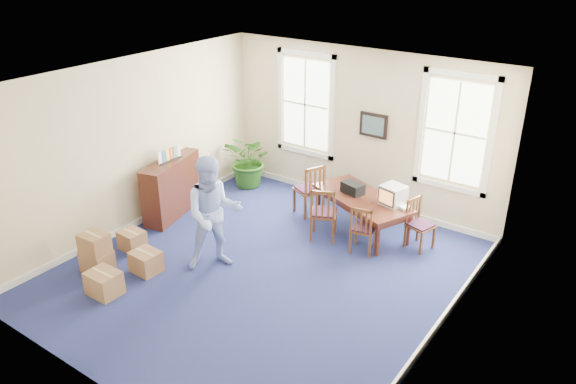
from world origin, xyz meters
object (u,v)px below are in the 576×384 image
Objects in this scene: conference_table at (361,213)px; man at (214,214)px; cardboard_boxes at (107,253)px; crt_tv at (393,195)px; credenza at (172,186)px; chair_near_left at (324,212)px; potted_plant at (250,161)px.

man reaches higher than conference_table.
cardboard_boxes is (-1.32, -1.17, -0.62)m from man.
cardboard_boxes is (-3.30, -3.75, -0.50)m from crt_tv.
cardboard_boxes is at bearing -86.84° from credenza.
credenza reaches higher than cardboard_boxes.
chair_near_left is at bearing -97.78° from conference_table.
chair_near_left is at bearing 13.56° from man.
credenza is (-3.98, -1.61, -0.26)m from crt_tv.
man is 1.61× the size of potted_plant.
crt_tv is 1.28m from chair_near_left.
potted_plant is (-2.97, 0.38, 0.27)m from conference_table.
cardboard_boxes is at bearing 28.40° from chair_near_left.
credenza is at bearing -102.16° from potted_plant.
conference_table is 1.92× the size of chair_near_left.
potted_plant is (-3.56, 0.34, -0.25)m from crt_tv.
man is at bearing 41.53° from cardboard_boxes.
potted_plant reaches higher than cardboard_boxes.
man is 1.54× the size of cardboard_boxes.
man is (-1.98, -2.58, 0.12)m from crt_tv.
cardboard_boxes is at bearing 172.95° from man.
cardboard_boxes is (-2.30, -3.03, -0.16)m from chair_near_left.
potted_plant reaches higher than credenza.
crt_tv reaches higher than cardboard_boxes.
man is (-0.98, -1.85, 0.46)m from chair_near_left.
conference_table is 1.02× the size of man.
credenza is 2.26m from cardboard_boxes.
man is 1.87m from cardboard_boxes.
potted_plant is at bearing 69.94° from man.
potted_plant is at bearing 93.64° from cardboard_boxes.
conference_table is at bearing -7.30° from potted_plant.
chair_near_left is at bearing -22.52° from potted_plant.
crt_tv is 3.25m from man.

